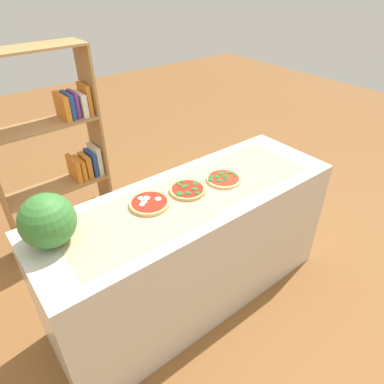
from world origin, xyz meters
name	(u,v)px	position (x,y,z in m)	size (l,w,h in m)	color
ground_plane	(192,293)	(0.00, 0.00, 0.00)	(12.00, 12.00, 0.00)	brown
counter	(192,249)	(0.00, 0.00, 0.47)	(2.06, 0.69, 0.94)	beige
parchment_paper	(192,194)	(0.00, 0.00, 0.94)	(1.69, 0.51, 0.00)	tan
pizza_mozzarella_0	(149,203)	(-0.27, 0.07, 0.96)	(0.25, 0.25, 0.03)	#DBB26B
pizza_spinach_1	(188,190)	(0.00, 0.05, 0.96)	(0.24, 0.24, 0.03)	tan
pizza_spinach_2	(224,179)	(0.27, 0.00, 0.95)	(0.24, 0.24, 0.03)	#E5C17F
watermelon	(48,221)	(-0.85, 0.10, 1.09)	(0.29, 0.29, 0.29)	#387A33
bookshelf	(65,164)	(-0.39, 1.24, 0.74)	(0.88, 0.31, 1.69)	#A87A47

